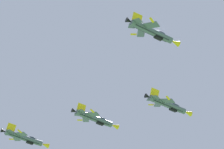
{
  "coord_description": "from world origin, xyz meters",
  "views": [
    {
      "loc": [
        -2.01,
        -6.68,
        1.75
      ],
      "look_at": [
        -9.01,
        70.72,
        90.31
      ],
      "focal_mm": 67.91,
      "sensor_mm": 36.0,
      "label": 1
    }
  ],
  "objects_px": {
    "fighter_jet_left_wing": "(95,119)",
    "fighter_jet_right_wing": "(153,32)",
    "fighter_jet_left_outer": "(25,138)",
    "fighter_jet_lead": "(168,105)"
  },
  "relations": [
    {
      "from": "fighter_jet_left_wing",
      "to": "fighter_jet_right_wing",
      "type": "distance_m",
      "value": 35.81
    },
    {
      "from": "fighter_jet_lead",
      "to": "fighter_jet_right_wing",
      "type": "relative_size",
      "value": 1.0
    },
    {
      "from": "fighter_jet_right_wing",
      "to": "fighter_jet_left_outer",
      "type": "relative_size",
      "value": 1.0
    },
    {
      "from": "fighter_jet_right_wing",
      "to": "fighter_jet_left_outer",
      "type": "distance_m",
      "value": 54.79
    },
    {
      "from": "fighter_jet_left_wing",
      "to": "fighter_jet_left_outer",
      "type": "distance_m",
      "value": 23.46
    },
    {
      "from": "fighter_jet_left_wing",
      "to": "fighter_jet_right_wing",
      "type": "xyz_separation_m",
      "value": [
        18.47,
        -30.68,
        0.34
      ]
    },
    {
      "from": "fighter_jet_left_wing",
      "to": "fighter_jet_left_outer",
      "type": "relative_size",
      "value": 1.0
    },
    {
      "from": "fighter_jet_lead",
      "to": "fighter_jet_left_wing",
      "type": "xyz_separation_m",
      "value": [
        -22.17,
        5.74,
        1.66
      ]
    },
    {
      "from": "fighter_jet_right_wing",
      "to": "fighter_jet_left_outer",
      "type": "xyz_separation_m",
      "value": [
        -41.28,
        35.97,
        -1.84
      ]
    },
    {
      "from": "fighter_jet_left_wing",
      "to": "fighter_jet_left_outer",
      "type": "height_order",
      "value": "fighter_jet_left_wing"
    }
  ]
}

